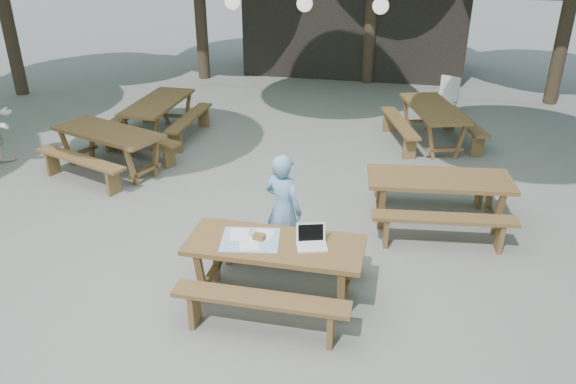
% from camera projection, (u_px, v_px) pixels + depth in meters
% --- Properties ---
extents(ground, '(80.00, 80.00, 0.00)m').
position_uv_depth(ground, '(235.00, 247.00, 7.63)').
color(ground, '#62615D').
rests_on(ground, ground).
extents(pavilion, '(6.00, 3.00, 2.80)m').
position_uv_depth(pavilion, '(357.00, 20.00, 16.14)').
color(pavilion, black).
rests_on(pavilion, ground).
extents(main_picnic_table, '(2.00, 1.58, 0.75)m').
position_uv_depth(main_picnic_table, '(275.00, 270.00, 6.45)').
color(main_picnic_table, brown).
rests_on(main_picnic_table, ground).
extents(picnic_table_nw, '(2.32, 2.13, 0.75)m').
position_uv_depth(picnic_table_nw, '(110.00, 150.00, 9.78)').
color(picnic_table_nw, brown).
rests_on(picnic_table_nw, ground).
extents(picnic_table_ne, '(2.08, 1.79, 0.75)m').
position_uv_depth(picnic_table_ne, '(437.00, 200.00, 8.04)').
color(picnic_table_ne, brown).
rests_on(picnic_table_ne, ground).
extents(picnic_table_far_w, '(1.60, 2.01, 0.75)m').
position_uv_depth(picnic_table_far_w, '(159.00, 118.00, 11.34)').
color(picnic_table_far_w, brown).
rests_on(picnic_table_far_w, ground).
extents(picnic_table_far_e, '(2.08, 2.29, 0.75)m').
position_uv_depth(picnic_table_far_e, '(432.00, 125.00, 10.99)').
color(picnic_table_far_e, brown).
rests_on(picnic_table_far_e, ground).
extents(woman, '(0.64, 0.55, 1.47)m').
position_uv_depth(woman, '(283.00, 209.00, 7.05)').
color(woman, '#73A1D2').
rests_on(woman, ground).
extents(plastic_chair, '(0.58, 0.58, 0.90)m').
position_uv_depth(plastic_chair, '(445.00, 106.00, 12.49)').
color(plastic_chair, silver).
rests_on(plastic_chair, ground).
extents(laptop, '(0.39, 0.35, 0.24)m').
position_uv_depth(laptop, '(311.00, 240.00, 6.22)').
color(laptop, white).
rests_on(laptop, main_picnic_table).
extents(tabletop_clutter, '(0.73, 0.65, 0.08)m').
position_uv_depth(tabletop_clutter, '(252.00, 239.00, 6.34)').
color(tabletop_clutter, '#3D79D0').
rests_on(tabletop_clutter, main_picnic_table).
extents(paper_lanterns, '(9.00, 0.34, 0.38)m').
position_uv_depth(paper_lanterns, '(305.00, 3.00, 11.88)').
color(paper_lanterns, black).
rests_on(paper_lanterns, ground).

